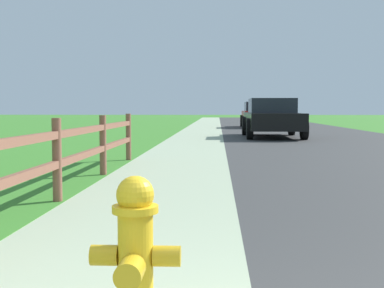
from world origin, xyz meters
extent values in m
plane|color=#3B802A|center=(0.00, 25.00, 0.00)|extent=(120.00, 120.00, 0.00)
cube|color=#393939|center=(3.50, 27.00, 0.00)|extent=(7.00, 66.00, 0.01)
cube|color=#A6B693|center=(-3.00, 27.00, 0.00)|extent=(6.00, 66.00, 0.01)
cube|color=#3B802A|center=(-4.50, 27.00, 0.01)|extent=(5.00, 66.00, 0.00)
cylinder|color=yellow|center=(-0.61, 1.16, 0.31)|extent=(0.17, 0.17, 0.62)
cylinder|color=yellow|center=(-0.61, 1.16, 0.60)|extent=(0.23, 0.23, 0.03)
sphere|color=yellow|center=(-0.61, 1.16, 0.68)|extent=(0.19, 0.19, 0.19)
cube|color=gold|center=(-0.61, 1.16, 0.74)|extent=(0.04, 0.04, 0.04)
cylinder|color=gold|center=(-0.77, 1.16, 0.37)|extent=(0.14, 0.10, 0.10)
cylinder|color=gold|center=(-0.46, 1.16, 0.37)|extent=(0.14, 0.10, 0.10)
cylinder|color=gold|center=(-0.61, 0.99, 0.34)|extent=(0.13, 0.16, 0.13)
cylinder|color=brown|center=(-2.09, 4.59, 0.49)|extent=(0.11, 0.11, 0.99)
cylinder|color=brown|center=(-2.09, 7.02, 0.49)|extent=(0.11, 0.11, 0.99)
cylinder|color=brown|center=(-2.09, 9.45, 0.49)|extent=(0.11, 0.11, 0.99)
cube|color=brown|center=(-2.09, 4.59, 0.44)|extent=(0.07, 9.71, 0.09)
cube|color=brown|center=(-2.09, 4.59, 0.79)|extent=(0.07, 9.71, 0.09)
cube|color=black|center=(1.86, 18.35, 0.62)|extent=(1.91, 4.90, 0.61)
cube|color=#1E232B|center=(1.86, 18.59, 1.20)|extent=(1.68, 2.06, 0.55)
cylinder|color=black|center=(0.91, 19.86, 0.37)|extent=(0.22, 0.75, 0.75)
cylinder|color=black|center=(2.81, 19.87, 0.37)|extent=(0.22, 0.75, 0.75)
cylinder|color=black|center=(0.92, 16.83, 0.37)|extent=(0.22, 0.75, 0.75)
cylinder|color=black|center=(2.82, 16.84, 0.37)|extent=(0.22, 0.75, 0.75)
cube|color=maroon|center=(2.16, 28.43, 0.62)|extent=(1.81, 4.52, 0.66)
cube|color=#1E232B|center=(2.16, 28.42, 1.20)|extent=(1.58, 2.36, 0.51)
cylinder|color=black|center=(1.27, 29.84, 0.34)|extent=(0.22, 0.69, 0.69)
cylinder|color=black|center=(3.06, 29.83, 0.34)|extent=(0.22, 0.69, 0.69)
cylinder|color=black|center=(1.26, 27.04, 0.34)|extent=(0.22, 0.69, 0.69)
cylinder|color=black|center=(3.04, 27.03, 0.34)|extent=(0.22, 0.69, 0.69)
camera|label=1|loc=(-0.21, -1.33, 1.10)|focal=48.27mm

